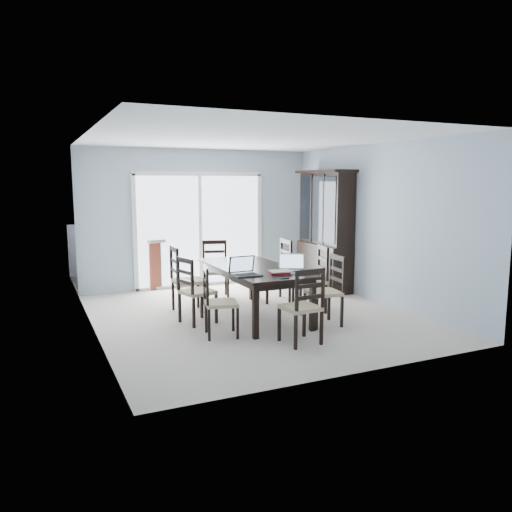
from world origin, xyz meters
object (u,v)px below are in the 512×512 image
Objects in this scene: china_hutch at (325,232)px; hot_tub at (171,256)px; chair_left_far at (182,272)px; chair_right_mid at (316,271)px; cell_phone at (284,278)px; chair_right_far at (280,263)px; laptop_dark at (246,271)px; laptop_silver at (292,268)px; dining_table at (253,272)px; chair_left_near at (214,294)px; chair_right_near at (330,282)px; game_box at (242,262)px; chair_left_mid at (192,283)px; chair_end_near at (305,298)px; chair_end_far at (215,263)px.

china_hutch is 1.03× the size of hot_tub.
chair_right_mid is at bearing 70.54° from chair_left_far.
cell_phone is at bearing -132.12° from china_hutch.
chair_right_far reaches higher than cell_phone.
laptop_dark is 0.84× the size of laptop_silver.
dining_table is 2.06× the size of chair_left_near.
china_hutch reaches higher than chair_left_near.
laptop_dark is 0.65m from laptop_silver.
chair_left_far reaches higher than dining_table.
chair_right_near is 0.53× the size of hot_tub.
hot_tub is (-2.35, 2.14, -0.60)m from china_hutch.
chair_right_mid reaches higher than game_box.
chair_left_mid is at bearing -159.35° from chair_left_near.
chair_left_far is 1.07× the size of chair_end_near.
chair_left_mid is (-0.95, -0.01, -0.09)m from dining_table.
laptop_dark reaches higher than dining_table.
chair_left_mid is 1.76m from chair_end_near.
chair_right_near is (1.69, -1.48, -0.03)m from chair_left_far.
chair_end_far is (-0.06, 1.47, -0.07)m from dining_table.
chair_right_near is at bearing 20.51° from cell_phone.
chair_right_near is at bearing 11.84° from laptop_silver.
laptop_dark is (-2.40, -1.87, -0.26)m from china_hutch.
laptop_dark is (-1.18, 0.20, 0.21)m from chair_right_near.
dining_table is at bearing 108.00° from chair_end_far.
game_box is (-0.89, -0.48, 0.15)m from chair_right_far.
laptop_dark is at bearing 28.10° from chair_left_mid.
chair_right_mid is at bearing 19.12° from laptop_dark.
chair_left_far reaches higher than chair_end_near.
chair_left_far is at bearing 126.42° from cell_phone.
laptop_dark reaches higher than cell_phone.
chair_left_mid is 0.67m from chair_left_far.
chair_left_mid is 2.93× the size of laptop_dark.
laptop_silver is (-1.75, -1.93, -0.26)m from china_hutch.
chair_end_far reaches higher than chair_left_near.
chair_left_near is at bearing -174.53° from laptop_dark.
chair_end_far is (-1.08, 1.57, -0.02)m from chair_right_mid.
chair_left_near is at bearing 3.69° from chair_left_far.
chair_right_mid is (0.21, 0.73, 0.02)m from chair_right_near.
chair_left_far is 2.25m from chair_right_near.
chair_right_mid is 1.04× the size of chair_end_far.
cell_phone is 4.41m from hot_tub.
laptop_silver is (0.65, -0.06, 0.00)m from laptop_dark.
chair_right_mid is at bearing 49.70° from cell_phone.
cell_phone is (-0.01, -1.00, 0.08)m from dining_table.
chair_left_mid reaches higher than cell_phone.
chair_left_near reaches higher than game_box.
dining_table is 0.74m from laptop_silver.
dining_table is at bearing 49.65° from chair_right_near.
chair_left_near is 0.93m from cell_phone.
chair_end_near is at bearing -77.65° from cell_phone.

